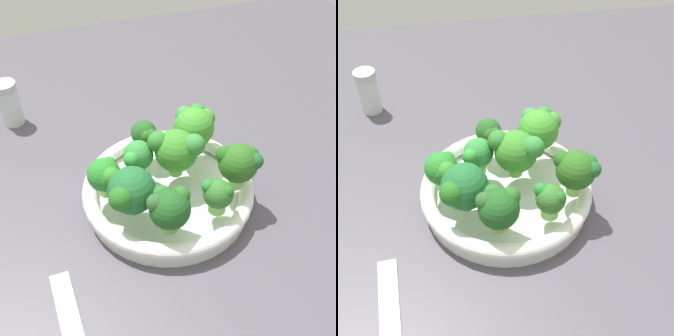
% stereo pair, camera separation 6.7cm
% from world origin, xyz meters
% --- Properties ---
extents(ground_plane, '(1.30, 1.30, 0.03)m').
position_xyz_m(ground_plane, '(0.00, 0.00, -0.01)').
color(ground_plane, '#4E4A55').
extents(bowl, '(0.26, 0.26, 0.04)m').
position_xyz_m(bowl, '(0.03, -0.01, 0.02)').
color(bowl, white).
rests_on(bowl, ground_plane).
extents(broccoli_floret_0, '(0.06, 0.08, 0.08)m').
position_xyz_m(broccoli_floret_0, '(0.04, -0.02, 0.09)').
color(broccoli_floret_0, '#78B14E').
rests_on(broccoli_floret_0, bowl).
extents(broccoli_floret_1, '(0.05, 0.05, 0.06)m').
position_xyz_m(broccoli_floret_1, '(0.05, 0.03, 0.08)').
color(broccoli_floret_1, '#91CF57').
rests_on(broccoli_floret_1, bowl).
extents(broccoli_floret_2, '(0.07, 0.07, 0.08)m').
position_xyz_m(broccoli_floret_2, '(-0.01, 0.06, 0.08)').
color(broccoli_floret_2, '#88CB5B').
rests_on(broccoli_floret_2, bowl).
extents(broccoli_floret_3, '(0.04, 0.04, 0.05)m').
position_xyz_m(broccoli_floret_3, '(-0.05, -0.06, 0.07)').
color(broccoli_floret_3, '#83C458').
rests_on(broccoli_floret_3, bowl).
extents(broccoli_floret_4, '(0.06, 0.06, 0.08)m').
position_xyz_m(broccoli_floret_4, '(-0.01, -0.10, 0.09)').
color(broccoli_floret_4, '#8FCB6A').
rests_on(broccoli_floret_4, bowl).
extents(broccoli_floret_5, '(0.06, 0.05, 0.06)m').
position_xyz_m(broccoli_floret_5, '(0.03, 0.09, 0.08)').
color(broccoli_floret_5, '#9BDA6A').
rests_on(broccoli_floret_5, bowl).
extents(broccoli_floret_6, '(0.07, 0.06, 0.07)m').
position_xyz_m(broccoli_floret_6, '(-0.05, 0.02, 0.08)').
color(broccoli_floret_6, '#76B24F').
rests_on(broccoli_floret_6, bowl).
extents(broccoli_floret_7, '(0.07, 0.07, 0.08)m').
position_xyz_m(broccoli_floret_7, '(0.09, -0.07, 0.09)').
color(broccoli_floret_7, '#94DA67').
rests_on(broccoli_floret_7, bowl).
extents(broccoli_floret_8, '(0.05, 0.04, 0.06)m').
position_xyz_m(broccoli_floret_8, '(0.10, 0.01, 0.08)').
color(broccoli_floret_8, '#96CB68').
rests_on(broccoli_floret_8, bowl).
extents(pepper_shaker, '(0.04, 0.04, 0.09)m').
position_xyz_m(pepper_shaker, '(0.30, 0.21, 0.04)').
color(pepper_shaker, silver).
rests_on(pepper_shaker, ground_plane).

